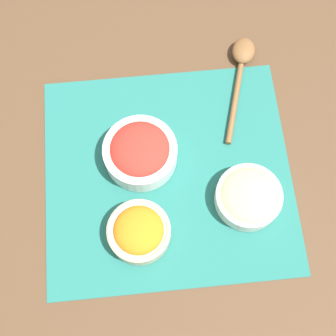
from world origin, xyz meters
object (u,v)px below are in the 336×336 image
carrot_bowl (139,231)px  cucumber_bowl (249,196)px  wooden_spoon (241,63)px  tomato_bowl (140,152)px

carrot_bowl → cucumber_bowl: bearing=-167.4°
wooden_spoon → carrot_bowl: bearing=54.7°
carrot_bowl → wooden_spoon: (-0.25, -0.35, -0.02)m
tomato_bowl → wooden_spoon: 0.30m
tomato_bowl → cucumber_bowl: bearing=151.4°
carrot_bowl → cucumber_bowl: size_ratio=0.93×
wooden_spoon → cucumber_bowl: bearing=83.6°
carrot_bowl → wooden_spoon: size_ratio=0.47×
carrot_bowl → tomato_bowl: bearing=-95.4°
cucumber_bowl → carrot_bowl: bearing=12.6°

